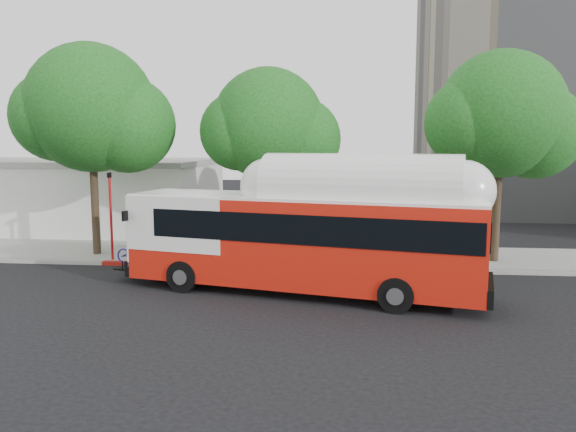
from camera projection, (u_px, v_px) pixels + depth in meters
The scene contains 10 objects.
ground at pixel (273, 293), 19.81m from camera, with size 120.00×120.00×0.00m, color black.
sidewalk at pixel (291, 255), 26.21m from camera, with size 60.00×5.00×0.15m, color gray.
curb_strip at pixel (285, 267), 23.65m from camera, with size 60.00×0.30×0.15m, color gray.
red_curb_segment at pixel (216, 265), 23.95m from camera, with size 10.00×0.32×0.16m, color maroon.
street_tree_left at pixel (102, 113), 25.30m from camera, with size 6.67×5.80×9.74m.
street_tree_mid at pixel (277, 129), 25.08m from camera, with size 5.75×5.00×8.62m.
street_tree_right at pixel (511, 120), 23.81m from camera, with size 6.21×5.40×9.18m.
low_commercial_bldg at pixel (79, 194), 34.77m from camera, with size 16.20×10.20×4.25m.
transit_bus at pixel (304, 242), 19.59m from camera, with size 13.55×5.47×3.95m.
signal_pole at pixel (111, 217), 24.58m from camera, with size 0.11×0.38×4.00m.
Camera 1 is at (2.50, -19.13, 5.29)m, focal length 35.00 mm.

